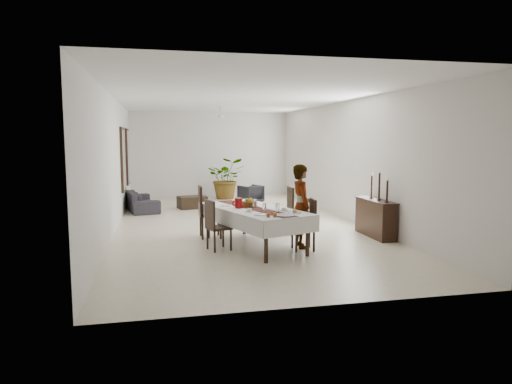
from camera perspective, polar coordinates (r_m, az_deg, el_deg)
name	(u,v)px	position (r m, az deg, el deg)	size (l,w,h in m)	color
floor	(237,224)	(11.85, -2.34, -3.99)	(6.00, 12.00, 0.00)	beige
ceiling	(237,98)	(11.69, -2.42, 11.62)	(6.00, 12.00, 0.02)	white
wall_back	(210,154)	(17.60, -5.72, 4.71)	(6.00, 0.02, 3.20)	silver
wall_front	(317,185)	(5.86, 7.68, 0.83)	(6.00, 0.02, 3.20)	silver
wall_left	(115,163)	(11.54, -17.25, 3.44)	(0.02, 12.00, 3.20)	silver
wall_right	(347,161)	(12.53, 11.30, 3.84)	(0.02, 12.00, 3.20)	silver
dining_table_top	(254,210)	(9.24, -0.29, -2.26)	(1.04, 2.50, 0.05)	black
table_leg_fl	(266,243)	(8.09, 1.27, -6.37)	(0.07, 0.07, 0.73)	black
table_leg_fr	(307,237)	(8.61, 6.44, -5.62)	(0.07, 0.07, 0.73)	black
table_leg_bl	(208,222)	(10.13, -5.99, -3.75)	(0.07, 0.07, 0.73)	black
table_leg_br	(244,218)	(10.55, -1.48, -3.30)	(0.07, 0.07, 0.73)	black
tablecloth_top	(254,208)	(9.24, -0.29, -2.07)	(1.23, 2.69, 0.01)	white
tablecloth_drape_left	(227,218)	(8.97, -3.63, -3.32)	(0.01, 2.69, 0.31)	silver
tablecloth_drape_right	(279,213)	(9.59, 2.84, -2.67)	(0.01, 2.69, 0.31)	silver
tablecloth_drape_near	(292,227)	(8.16, 4.56, -4.33)	(1.23, 0.01, 0.31)	white
tablecloth_drape_far	(224,207)	(10.42, -4.08, -1.93)	(1.23, 0.01, 0.31)	white
table_runner	(254,208)	(9.24, -0.29, -2.02)	(0.36, 2.60, 0.00)	#5D251A
red_pitcher	(239,203)	(9.23, -2.18, -1.39)	(0.16, 0.16, 0.21)	maroon
pitcher_handle	(235,203)	(9.19, -2.66, -1.43)	(0.12, 0.12, 0.02)	maroon
wine_glass_near	(277,208)	(8.73, 2.70, -1.96)	(0.07, 0.07, 0.18)	white
wine_glass_mid	(264,208)	(8.69, 1.07, -1.99)	(0.07, 0.07, 0.18)	white
wine_glass_far	(255,203)	(9.30, -0.18, -1.42)	(0.07, 0.07, 0.18)	white
teacup_right	(284,209)	(8.88, 3.52, -2.19)	(0.09, 0.09, 0.06)	silver
saucer_right	(284,211)	(8.89, 3.52, -2.35)	(0.16, 0.16, 0.01)	white
teacup_left	(250,210)	(8.77, -0.82, -2.30)	(0.09, 0.09, 0.06)	white
saucer_left	(250,212)	(8.77, -0.82, -2.46)	(0.16, 0.16, 0.01)	silver
plate_near_right	(295,213)	(8.65, 4.87, -2.60)	(0.25, 0.25, 0.02)	silver
bread_near_right	(295,211)	(8.65, 4.87, -2.41)	(0.09, 0.09, 0.09)	tan
plate_near_left	(261,215)	(8.42, 0.62, -2.83)	(0.25, 0.25, 0.02)	silver
plate_far_left	(226,205)	(9.57, -3.77, -1.69)	(0.25, 0.25, 0.02)	white
serving_tray	(285,215)	(8.33, 3.59, -2.93)	(0.37, 0.37, 0.02)	#3E3F43
jam_jar_a	(275,215)	(8.17, 2.40, -2.90)	(0.07, 0.07, 0.08)	brown
jam_jar_b	(268,215)	(8.17, 1.54, -2.90)	(0.07, 0.07, 0.08)	#8D3E14
fruit_basket	(249,204)	(9.48, -0.83, -1.49)	(0.31, 0.31, 0.10)	brown
fruit_red	(250,200)	(9.50, -0.73, -1.00)	(0.09, 0.09, 0.09)	#A22410
fruit_green	(247,200)	(9.47, -1.14, -1.02)	(0.08, 0.08, 0.08)	olive
fruit_yellow	(251,200)	(9.42, -0.67, -1.06)	(0.09, 0.09, 0.09)	gold
chair_right_near_seat	(303,228)	(9.06, 5.90, -4.44)	(0.43, 0.43, 0.05)	black
chair_right_near_leg_fl	(314,241)	(8.98, 7.25, -6.10)	(0.04, 0.04, 0.43)	black
chair_right_near_leg_fr	(309,237)	(9.32, 6.69, -5.63)	(0.04, 0.04, 0.43)	black
chair_right_near_leg_bl	(296,242)	(8.90, 5.05, -6.19)	(0.04, 0.04, 0.43)	black
chair_right_near_leg_br	(292,238)	(9.24, 4.56, -5.72)	(0.04, 0.04, 0.43)	black
chair_right_near_back	(313,213)	(9.06, 7.13, -2.57)	(0.43, 0.04, 0.55)	black
chair_right_far_seat	(281,214)	(10.45, 3.20, -2.73)	(0.46, 0.46, 0.05)	black
chair_right_far_leg_fl	(292,226)	(10.36, 4.47, -4.26)	(0.05, 0.05, 0.46)	black
chair_right_far_leg_fr	(287,223)	(10.72, 3.91, -3.89)	(0.05, 0.05, 0.46)	black
chair_right_far_leg_bl	(275,227)	(10.27, 2.42, -4.35)	(0.05, 0.05, 0.46)	black
chair_right_far_leg_br	(271,224)	(10.63, 1.93, -3.97)	(0.05, 0.05, 0.46)	black
chair_right_far_back	(290,200)	(10.46, 4.33, -0.98)	(0.46, 0.04, 0.59)	black
chair_left_near_seat	(219,228)	(9.04, -4.65, -4.48)	(0.43, 0.43, 0.05)	black
chair_left_near_leg_fl	(207,239)	(9.18, -6.09, -5.83)	(0.04, 0.04, 0.42)	black
chair_left_near_leg_fr	(215,242)	(8.87, -5.18, -6.26)	(0.04, 0.04, 0.42)	black
chair_left_near_leg_bl	(223,237)	(9.32, -4.12, -5.62)	(0.04, 0.04, 0.42)	black
chair_left_near_leg_br	(231,240)	(9.01, -3.16, -6.03)	(0.04, 0.04, 0.42)	black
chair_left_near_back	(210,214)	(8.91, -5.80, -2.76)	(0.43, 0.04, 0.54)	black
chair_left_far_seat	(210,215)	(10.19, -5.72, -2.83)	(0.49, 0.49, 0.06)	black
chair_left_far_leg_fl	(201,225)	(10.42, -6.93, -4.16)	(0.05, 0.05, 0.49)	black
chair_left_far_leg_fr	(202,229)	(10.02, -6.70, -4.58)	(0.05, 0.05, 0.49)	black
chair_left_far_leg_bl	(218,225)	(10.46, -4.74, -4.08)	(0.05, 0.05, 0.49)	black
chair_left_far_leg_br	(221,228)	(10.07, -4.42, -4.50)	(0.05, 0.05, 0.49)	black
chair_left_far_back	(200,200)	(10.12, -6.99, -1.00)	(0.49, 0.04, 0.63)	black
woman	(301,206)	(9.23, 5.66, -1.76)	(0.61, 0.40, 1.68)	gray
sideboard_body	(375,219)	(10.62, 14.70, -3.23)	(0.36, 1.35, 0.81)	black
sideboard_top	(376,200)	(10.56, 14.76, -1.00)	(0.40, 1.40, 0.03)	black
candlestick_near_base	(387,202)	(10.12, 16.03, -1.20)	(0.09, 0.09, 0.03)	black
candlestick_near_shaft	(387,191)	(10.09, 16.07, 0.14)	(0.04, 0.04, 0.45)	black
candlestick_near_candle	(388,179)	(10.07, 16.12, 1.61)	(0.03, 0.03, 0.07)	white
candlestick_mid_base	(379,200)	(10.43, 15.10, -0.94)	(0.09, 0.09, 0.03)	black
candlestick_mid_shaft	(379,186)	(10.40, 15.15, 0.73)	(0.04, 0.04, 0.58)	black
candlestick_mid_candle	(380,171)	(10.37, 15.21, 2.53)	(0.03, 0.03, 0.07)	white
candlestick_far_base	(371,198)	(10.75, 14.23, -0.70)	(0.09, 0.09, 0.03)	black
candlestick_far_shaft	(372,186)	(10.72, 14.27, 0.68)	(0.04, 0.04, 0.49)	black
candlestick_far_candle	(372,174)	(10.70, 14.31, 2.19)	(0.03, 0.03, 0.07)	white
sofa	(142,201)	(14.44, -14.09, -1.09)	(2.00, 0.78, 0.58)	#2C292E
armchair	(251,194)	(15.55, -0.68, -0.26)	(0.68, 0.69, 0.63)	#242227
coffee_table	(192,202)	(14.58, -7.98, -1.27)	(0.87, 0.58, 0.39)	black
potted_plant	(227,178)	(16.81, -3.70, 1.74)	(1.35, 1.17, 1.50)	#305020
mirror_frame_near	(123,159)	(13.73, -16.29, 3.94)	(0.06, 1.05, 1.85)	black
mirror_glass_near	(124,159)	(13.72, -16.14, 3.94)	(0.01, 0.90, 1.70)	silver
mirror_frame_far	(128,157)	(15.82, -15.76, 4.28)	(0.06, 1.05, 1.85)	black
mirror_glass_far	(129,157)	(15.82, -15.63, 4.28)	(0.01, 0.90, 1.70)	white
fan_rod	(221,110)	(14.64, -4.44, 10.21)	(0.04, 0.04, 0.20)	beige
fan_hub	(221,116)	(14.63, -4.43, 9.43)	(0.16, 0.16, 0.08)	silver
fan_blade_n	(219,117)	(14.98, -4.62, 9.36)	(0.10, 0.55, 0.01)	white
fan_blade_s	(222,116)	(14.29, -4.24, 9.50)	(0.10, 0.55, 0.01)	white
fan_blade_e	(232,116)	(14.68, -3.06, 9.43)	(0.55, 0.10, 0.01)	silver
fan_blade_w	(210,116)	(14.59, -5.82, 9.42)	(0.55, 0.10, 0.01)	white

